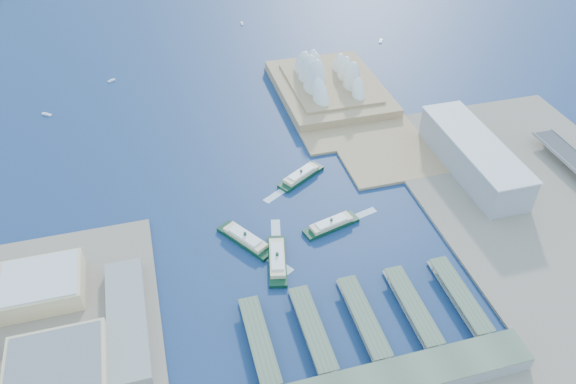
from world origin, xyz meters
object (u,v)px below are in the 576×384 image
object	(u,v)px
opera_house	(330,71)
ferry_d	(331,223)
ferry_a	(245,237)
ferry_b	(301,174)
ferry_c	(277,258)
toaster_building	(473,156)

from	to	relation	value
opera_house	ferry_d	distance (m)	257.53
opera_house	ferry_a	xyz separation A→B (m)	(-161.93, -241.68, -26.26)
ferry_b	ferry_c	xyz separation A→B (m)	(-54.27, -110.79, 0.32)
opera_house	toaster_building	world-z (taller)	opera_house
ferry_b	ferry_c	distance (m)	123.37
ferry_b	ferry_d	distance (m)	80.17
ferry_a	ferry_d	bearing A→B (deg)	-33.85
ferry_c	ferry_a	bearing A→B (deg)	-43.82
ferry_b	ferry_d	world-z (taller)	ferry_b
toaster_building	ferry_b	size ratio (longest dim) A/B	2.71
ferry_c	ferry_d	bearing A→B (deg)	-140.46
toaster_building	ferry_a	bearing A→B (deg)	-170.61
ferry_a	ferry_c	world-z (taller)	ferry_a
opera_house	ferry_c	distance (m)	309.12
ferry_a	ferry_c	size ratio (longest dim) A/B	1.00
ferry_b	ferry_d	bearing A→B (deg)	-27.27
opera_house	ferry_a	distance (m)	292.09
ferry_d	opera_house	bearing A→B (deg)	-32.86
ferry_c	opera_house	bearing A→B (deg)	-104.60
ferry_b	ferry_d	size ratio (longest dim) A/B	1.03
toaster_building	ferry_b	world-z (taller)	toaster_building
opera_house	ferry_d	bearing A→B (deg)	-108.15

